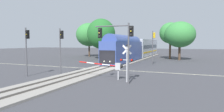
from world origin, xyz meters
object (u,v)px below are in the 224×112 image
pine_left_background (89,35)px  oak_behind_train (101,34)px  crossing_gate_near (114,66)px  crossing_signal_mast (127,59)px  elm_centre_background (170,33)px  traffic_signal_median (61,44)px  traffic_signal_near_left (27,44)px  oak_far_right (180,35)px  traffic_signal_far_side (153,42)px  commuter_train (136,48)px  traffic_signal_near_right (119,38)px

pine_left_background → oak_behind_train: oak_behind_train is taller
crossing_gate_near → crossing_signal_mast: (1.77, -0.83, 0.93)m
crossing_gate_near → elm_centre_background: elm_centre_background is taller
traffic_signal_median → traffic_signal_near_left: (-2.87, -2.59, -0.01)m
crossing_signal_mast → elm_centre_background: bearing=88.1°
elm_centre_background → oak_far_right: elm_centre_background is taller
traffic_signal_far_side → traffic_signal_near_left: bearing=-123.4°
crossing_gate_near → elm_centre_background: (2.82, 29.96, 4.91)m
traffic_signal_median → elm_centre_background: 31.25m
commuter_train → crossing_gate_near: size_ratio=7.07×
oak_behind_train → pine_left_background: bearing=137.8°
crossing_signal_mast → traffic_signal_near_right: 2.26m
traffic_signal_far_side → crossing_signal_mast: bearing=-88.7°
traffic_signal_near_left → traffic_signal_near_right: bearing=2.2°
oak_far_right → crossing_signal_mast: bearing=-96.8°
crossing_gate_near → traffic_signal_median: size_ratio=0.93×
oak_far_right → pine_left_background: bearing=174.4°
crossing_signal_mast → traffic_signal_median: (-8.98, 1.30, 1.49)m
crossing_signal_mast → crossing_gate_near: bearing=154.8°
crossing_gate_near → pine_left_background: bearing=123.4°
traffic_signal_near_right → oak_far_right: oak_far_right is taller
crossing_gate_near → elm_centre_background: bearing=84.6°
crossing_gate_near → traffic_signal_median: (-7.21, 0.47, 2.42)m
elm_centre_background → pine_left_background: pine_left_background is taller
oak_far_right → pine_left_background: size_ratio=0.91×
elm_centre_background → oak_behind_train: size_ratio=0.91×
crossing_gate_near → pine_left_background: (-19.66, 29.87, 4.88)m
traffic_signal_near_right → oak_far_right: (3.90, 29.11, 1.46)m
crossing_gate_near → traffic_signal_near_right: size_ratio=0.92×
elm_centre_background → traffic_signal_median: bearing=-108.8°
traffic_signal_median → oak_far_right: oak_far_right is taller
traffic_signal_far_side → elm_centre_background: size_ratio=0.68×
crossing_gate_near → crossing_signal_mast: bearing=-25.2°
crossing_gate_near → traffic_signal_near_left: 10.58m
traffic_signal_near_right → elm_centre_background: size_ratio=0.65×
crossing_gate_near → crossing_signal_mast: size_ratio=1.39×
traffic_signal_near_left → oak_far_right: oak_far_right is taller
crossing_gate_near → oak_far_right: oak_far_right is taller
commuter_train → traffic_signal_near_right: traffic_signal_near_right is taller
crossing_signal_mast → oak_far_right: (3.38, 28.26, 3.48)m
crossing_signal_mast → traffic_signal_median: 9.20m
commuter_train → crossing_signal_mast: commuter_train is taller
elm_centre_background → commuter_train: bearing=-154.3°
commuter_train → crossing_gate_near: (4.66, -26.35, -1.37)m
traffic_signal_near_left → traffic_signal_near_right: (11.33, 0.44, 0.55)m
traffic_signal_far_side → crossing_gate_near: bearing=-95.3°
traffic_signal_near_left → oak_far_right: size_ratio=0.65×
traffic_signal_near_right → oak_behind_train: oak_behind_train is taller
traffic_signal_far_side → traffic_signal_near_right: traffic_signal_far_side is taller
oak_behind_train → commuter_train: bearing=18.1°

